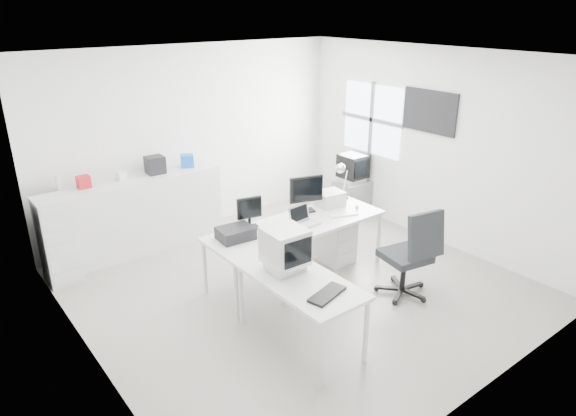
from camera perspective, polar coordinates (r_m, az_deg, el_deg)
floor at (r=6.56m, az=1.09°, el=-8.65°), size 5.00×5.00×0.01m
ceiling at (r=5.68m, az=1.29°, el=16.49°), size 5.00×5.00×0.01m
back_wall at (r=7.99m, az=-10.29°, el=7.51°), size 5.00×0.02×2.80m
left_wall at (r=4.91m, az=-22.15°, el=-3.02°), size 0.02×5.00×2.80m
right_wall at (r=7.74m, az=15.81°, el=6.56°), size 0.02×5.00×2.80m
window at (r=8.42m, az=9.29°, el=9.69°), size 0.02×1.20×1.10m
wall_picture at (r=7.66m, az=15.45°, el=10.30°), size 0.04×0.90×0.60m
main_desk at (r=6.60m, az=1.02°, el=-4.74°), size 2.40×0.80×0.75m
side_desk at (r=5.40m, az=1.34°, el=-11.35°), size 0.70×1.40×0.75m
drawer_pedestal at (r=7.09m, az=5.17°, el=-3.57°), size 0.40×0.50×0.60m
inkjet_printer at (r=6.04m, az=-5.85°, el=-2.81°), size 0.43×0.35×0.14m
lcd_monitor_small at (r=6.26m, az=-4.31°, el=-0.63°), size 0.34×0.24×0.39m
lcd_monitor_large at (r=6.74m, az=2.03°, el=1.50°), size 0.49×0.31×0.48m
laptop at (r=6.36m, az=1.96°, el=-0.98°), size 0.38×0.39×0.23m
white_keyboard at (r=6.74m, az=6.15°, el=-0.73°), size 0.41×0.24×0.02m
white_mouse at (r=6.96m, az=7.65°, el=0.12°), size 0.05×0.05×0.05m
laser_printer at (r=7.02m, az=4.68°, el=1.06°), size 0.38×0.34×0.20m
desk_lamp at (r=7.26m, az=6.33°, el=2.84°), size 0.19×0.19×0.47m
crt_monitor at (r=5.26m, az=-0.33°, el=-4.49°), size 0.45×0.45×0.49m
black_keyboard at (r=4.93m, az=4.36°, el=-9.53°), size 0.46×0.28×0.03m
office_chair at (r=6.30m, az=12.91°, el=-4.76°), size 0.77×0.77×1.14m
tv_cabinet at (r=8.67m, az=7.07°, el=1.14°), size 0.53×0.44×0.58m
crt_tv at (r=8.51m, az=7.23°, el=4.39°), size 0.50×0.48×0.45m
sideboard at (r=7.64m, az=-15.45°, el=-0.41°), size 2.17×0.54×1.08m
clutter_box_a at (r=7.19m, az=-21.77°, el=2.70°), size 0.16×0.14×0.16m
clutter_box_b at (r=7.34m, az=-18.05°, el=3.40°), size 0.14×0.13×0.12m
clutter_box_c at (r=7.49m, az=-14.55°, el=4.66°), size 0.26×0.23×0.25m
clutter_box_d at (r=7.70m, az=-11.14°, el=5.16°), size 0.23×0.22×0.18m
clutter_bottle at (r=7.15m, az=-24.17°, el=2.49°), size 0.07×0.07×0.22m
filing_cabinet at (r=7.06m, az=-24.25°, el=-3.31°), size 0.39×0.47×1.12m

